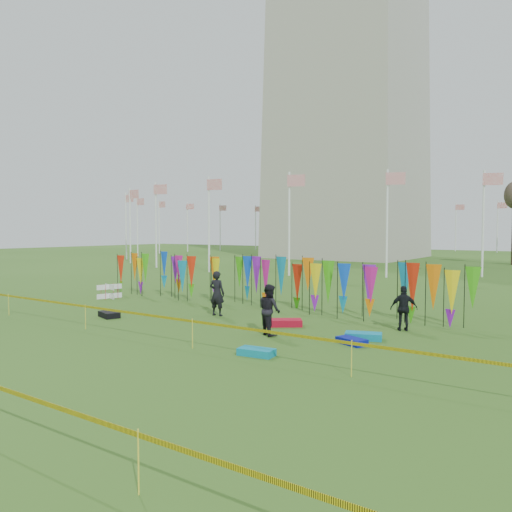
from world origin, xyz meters
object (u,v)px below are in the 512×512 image
Objects in this scene: kite_bag_turquoise at (256,352)px; kite_bag_red at (283,323)px; person_mid at (270,310)px; kite_bag_black at (109,314)px; kite_bag_teal at (363,336)px; kite_bag_blue at (352,341)px; box_kite at (109,291)px; person_right at (404,308)px; person_left at (217,293)px.

kite_bag_turquoise is 4.44m from kite_bag_red.
person_mid is at bearing 115.42° from kite_bag_turquoise.
kite_bag_black is 0.86× the size of kite_bag_teal.
kite_bag_blue is at bearing -21.81° from kite_bag_red.
person_mid is at bearing -13.45° from box_kite.
person_right is 3.13m from kite_bag_blue.
person_left is 1.83× the size of kite_bag_turquoise.
person_left is (7.81, -0.84, 0.56)m from box_kite.
kite_bag_teal is (-0.62, -2.12, -0.68)m from person_right.
person_left reaches higher than kite_bag_blue.
person_mid is 1.70× the size of kite_bag_turquoise.
kite_bag_teal is (1.68, 3.67, 0.01)m from kite_bag_turquoise.
person_left reaches higher than person_mid.
box_kite is at bearing 173.57° from kite_bag_teal.
person_left reaches higher than kite_bag_red.
person_mid reaches higher than person_right.
person_left is at bearing 166.15° from kite_bag_blue.
kite_bag_red is at bearing -6.00° from box_kite.
person_mid is 1.49× the size of kite_bag_teal.
box_kite is 12.01m from person_mid.
person_left is at bearing 173.25° from kite_bag_teal.
person_right is at bearing 73.79° from kite_bag_teal.
person_left is 3.52m from kite_bag_red.
person_mid is 1.28× the size of kite_bag_red.
person_right is (7.35, 1.33, -0.14)m from person_left.
box_kite is 14.72m from kite_bag_blue.
person_left is 1.17× the size of person_right.
kite_bag_teal is (14.54, -1.64, -0.26)m from box_kite.
kite_bag_black reaches higher than kite_bag_blue.
person_mid is at bearing 6.59° from kite_bag_black.
kite_bag_turquoise is at bearing -114.59° from kite_bag_teal.
kite_bag_red is at bearing 19.84° from kite_bag_black.
person_mid is at bearing 15.58° from person_right.
person_right reaches higher than kite_bag_teal.
box_kite is 7.88m from person_left.
kite_bag_black is (4.45, -3.62, -0.26)m from box_kite.
kite_bag_red reaches higher than kite_bag_black.
box_kite is at bearing 170.25° from kite_bag_blue.
kite_bag_teal reaches higher than kite_bag_turquoise.
box_kite is 14.64m from kite_bag_teal.
person_right is at bearing 68.37° from kite_bag_turquoise.
kite_bag_black is at bearing -6.58° from person_right.
box_kite is 5.74m from kite_bag_black.
box_kite reaches higher than kite_bag_teal.
kite_bag_teal is at bearing 65.41° from kite_bag_turquoise.
person_mid reaches higher than kite_bag_black.
kite_bag_red is at bearing -4.66° from person_right.
kite_bag_blue is 0.95× the size of kite_bag_black.
person_left is 1.97× the size of kite_bag_blue.
person_right is (15.16, 0.48, 0.42)m from box_kite.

